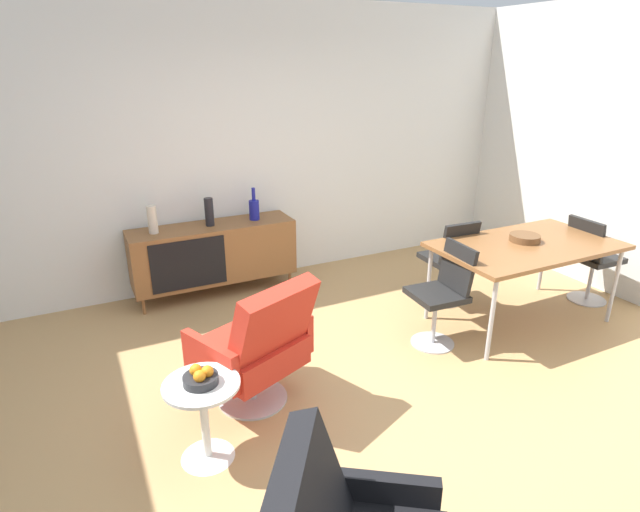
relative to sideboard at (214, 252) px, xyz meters
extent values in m
plane|color=tan|center=(0.44, -2.30, -0.44)|extent=(8.32, 8.32, 0.00)
cube|color=silver|center=(0.44, 0.30, 0.96)|extent=(6.80, 0.12, 2.80)
cube|color=brown|center=(0.00, 0.00, 0.00)|extent=(1.60, 0.44, 0.56)
cube|color=black|center=(-0.30, -0.22, 0.00)|extent=(0.70, 0.01, 0.48)
cylinder|color=brown|center=(-0.74, -0.17, -0.36)|extent=(0.03, 0.03, 0.16)
cylinder|color=brown|center=(0.74, -0.17, -0.36)|extent=(0.03, 0.03, 0.16)
cylinder|color=brown|center=(-0.74, 0.17, -0.36)|extent=(0.03, 0.03, 0.16)
cylinder|color=brown|center=(0.74, 0.17, -0.36)|extent=(0.03, 0.03, 0.16)
cylinder|color=beige|center=(-0.54, 0.00, 0.41)|extent=(0.09, 0.09, 0.26)
cylinder|color=black|center=(-0.01, 0.00, 0.42)|extent=(0.09, 0.09, 0.27)
cylinder|color=navy|center=(0.45, 0.00, 0.38)|extent=(0.10, 0.10, 0.20)
cylinder|color=navy|center=(0.45, 0.00, 0.54)|extent=(0.04, 0.04, 0.13)
cube|color=brown|center=(2.30, -1.79, 0.28)|extent=(1.60, 0.90, 0.04)
cylinder|color=#B7B7BC|center=(1.58, -2.18, -0.09)|extent=(0.04, 0.04, 0.70)
cylinder|color=#B7B7BC|center=(3.02, -2.18, -0.09)|extent=(0.04, 0.04, 0.70)
cylinder|color=#B7B7BC|center=(1.58, -1.40, -0.09)|extent=(0.04, 0.04, 0.70)
cylinder|color=#B7B7BC|center=(3.02, -1.40, -0.09)|extent=(0.04, 0.04, 0.70)
cylinder|color=brown|center=(2.32, -1.74, 0.33)|extent=(0.26, 0.26, 0.06)
cube|color=black|center=(1.95, -1.17, 0.01)|extent=(0.42, 0.42, 0.05)
cube|color=black|center=(1.94, -1.35, 0.23)|extent=(0.38, 0.11, 0.38)
cylinder|color=#B7B7BC|center=(1.95, -1.17, -0.23)|extent=(0.04, 0.04, 0.42)
cylinder|color=#B7B7BC|center=(1.95, -1.17, -0.43)|extent=(0.36, 0.36, 0.01)
cube|color=black|center=(3.25, -1.79, 0.01)|extent=(0.42, 0.42, 0.05)
cube|color=black|center=(3.07, -1.79, 0.23)|extent=(0.10, 0.38, 0.38)
cylinder|color=#B7B7BC|center=(3.25, -1.79, -0.23)|extent=(0.04, 0.04, 0.42)
cylinder|color=#B7B7BC|center=(3.25, -1.79, -0.43)|extent=(0.36, 0.36, 0.01)
cube|color=black|center=(1.35, -1.79, 0.01)|extent=(0.42, 0.42, 0.05)
cube|color=black|center=(1.53, -1.81, 0.23)|extent=(0.11, 0.38, 0.38)
cylinder|color=#B7B7BC|center=(1.35, -1.79, -0.23)|extent=(0.04, 0.04, 0.42)
cylinder|color=#B7B7BC|center=(1.35, -1.79, -0.43)|extent=(0.36, 0.36, 0.01)
cube|color=red|center=(-0.26, -1.85, -0.06)|extent=(0.77, 0.75, 0.20)
cube|color=red|center=(-0.17, -2.07, 0.25)|extent=(0.66, 0.48, 0.51)
cube|color=red|center=(0.05, -1.72, 0.02)|extent=(0.25, 0.49, 0.28)
cube|color=red|center=(-0.56, -1.97, 0.02)|extent=(0.25, 0.49, 0.28)
cylinder|color=#B7B7BC|center=(-0.26, -1.85, -0.30)|extent=(0.06, 0.06, 0.28)
cylinder|color=#B7B7BC|center=(-0.26, -1.85, -0.43)|extent=(0.48, 0.48, 0.02)
cube|color=black|center=(-0.20, -3.37, 0.02)|extent=(0.45, 0.33, 0.28)
cylinder|color=white|center=(-0.68, -2.26, 0.07)|extent=(0.44, 0.44, 0.02)
cylinder|color=white|center=(-0.68, -2.26, -0.19)|extent=(0.05, 0.05, 0.50)
cone|color=white|center=(-0.68, -2.26, -0.43)|extent=(0.32, 0.32, 0.02)
cylinder|color=#262628|center=(-0.68, -2.26, 0.11)|extent=(0.20, 0.20, 0.05)
sphere|color=orange|center=(-0.65, -2.27, 0.15)|extent=(0.07, 0.07, 0.07)
sphere|color=orange|center=(-0.70, -2.23, 0.15)|extent=(0.07, 0.07, 0.07)
sphere|color=orange|center=(-0.70, -2.30, 0.15)|extent=(0.07, 0.07, 0.07)
camera|label=1|loc=(-1.16, -4.75, 1.78)|focal=28.77mm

